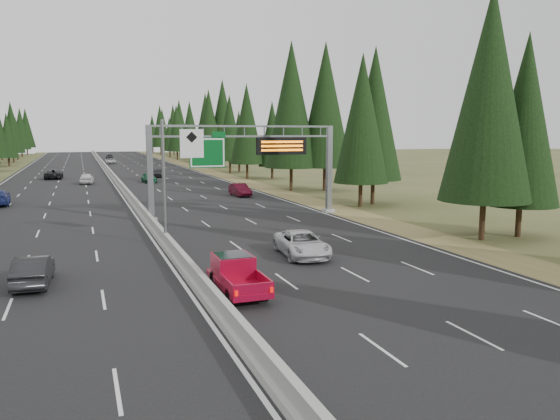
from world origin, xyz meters
The scene contains 16 objects.
road centered at (0.00, 80.00, 0.04)m, with size 32.00×260.00×0.08m, color black.
shoulder_right centered at (17.80, 80.00, 0.03)m, with size 3.60×260.00×0.06m, color olive.
median_barrier centered at (0.00, 80.00, 0.41)m, with size 0.70×260.00×0.85m.
sign_gantry centered at (8.92, 34.88, 5.27)m, with size 16.75×0.98×7.80m.
hov_sign_pole centered at (0.58, 24.97, 4.72)m, with size 2.80×0.50×8.00m.
tree_row_right centered at (22.13, 67.09, 9.35)m, with size 11.21×241.92×18.45m.
silver_minivan centered at (7.09, 19.35, 0.80)m, with size 2.40×5.21×1.45m, color silver.
red_pickup centered at (1.50, 13.80, 0.98)m, with size 1.77×4.97×1.62m.
car_ahead_green centered at (4.46, 71.32, 0.80)m, with size 1.69×4.20×1.43m, color #135532.
car_ahead_dkred centered at (12.18, 50.18, 0.79)m, with size 1.50×4.30×1.42m, color #500B1B.
car_ahead_dkgrey centered at (7.01, 80.85, 0.76)m, with size 1.89×4.65×1.35m, color black.
car_ahead_white centered at (1.87, 123.77, 0.74)m, with size 2.18×4.72×1.31m, color silver.
car_ahead_far centered at (2.86, 146.11, 0.81)m, with size 1.72×4.28×1.46m, color black.
car_onc_near centered at (-7.25, 17.97, 0.79)m, with size 1.51×4.33×1.43m, color black.
car_onc_white centered at (-4.08, 72.24, 0.84)m, with size 1.80×4.49×1.53m, color silver.
car_onc_far centered at (-8.82, 82.78, 0.85)m, with size 2.55×5.52×1.54m, color black.
Camera 1 is at (-4.94, -9.66, 7.26)m, focal length 35.00 mm.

